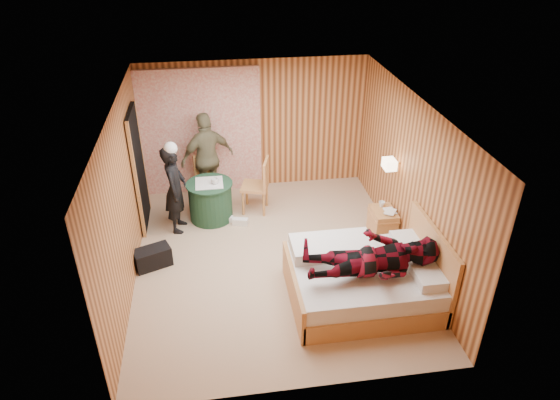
{
  "coord_description": "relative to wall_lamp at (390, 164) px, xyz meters",
  "views": [
    {
      "loc": [
        -0.82,
        -6.29,
        4.74
      ],
      "look_at": [
        0.11,
        0.01,
        1.05
      ],
      "focal_mm": 32.0,
      "sensor_mm": 36.0,
      "label": 1
    }
  ],
  "objects": [
    {
      "name": "woman_standing",
      "position": [
        -3.4,
        0.65,
        -0.54
      ],
      "size": [
        0.45,
        0.61,
        1.53
      ],
      "primitive_type": "imported",
      "rotation": [
        0.0,
        0.0,
        1.42
      ],
      "color": "black",
      "rests_on": "floor"
    },
    {
      "name": "man_at_table",
      "position": [
        -2.84,
        1.57,
        -0.44
      ],
      "size": [
        1.09,
        0.78,
        1.72
      ],
      "primitive_type": "imported",
      "rotation": [
        0.0,
        0.0,
        3.54
      ],
      "color": "#756F4E",
      "rests_on": "floor"
    },
    {
      "name": "wall_right",
      "position": [
        0.18,
        -0.45,
        -0.05
      ],
      "size": [
        0.02,
        5.0,
        2.5
      ],
      "primitive_type": "cube",
      "color": "tan",
      "rests_on": "floor"
    },
    {
      "name": "book_upper",
      "position": [
        -0.04,
        -0.16,
        -0.76
      ],
      "size": [
        0.26,
        0.28,
        0.02
      ],
      "primitive_type": "imported",
      "rotation": [
        0.0,
        0.0,
        -0.61
      ],
      "color": "white",
      "rests_on": "nightstand"
    },
    {
      "name": "duffel_bag",
      "position": [
        -3.77,
        -0.36,
        -1.15
      ],
      "size": [
        0.62,
        0.47,
        0.31
      ],
      "primitive_type": "cube",
      "rotation": [
        0.0,
        0.0,
        0.38
      ],
      "color": "black",
      "rests_on": "floor"
    },
    {
      "name": "chair_far",
      "position": [
        -2.87,
        1.54,
        -0.76
      ],
      "size": [
        0.54,
        0.54,
        0.93
      ],
      "rotation": [
        0.0,
        0.0,
        0.34
      ],
      "color": "#E4965D",
      "rests_on": "floor"
    },
    {
      "name": "bed",
      "position": [
        -0.8,
        -1.52,
        -0.99
      ],
      "size": [
        1.99,
        1.55,
        1.07
      ],
      "color": "#E4965D",
      "rests_on": "floor"
    },
    {
      "name": "nightstand",
      "position": [
        -0.04,
        -0.11,
        -1.04
      ],
      "size": [
        0.39,
        0.53,
        0.51
      ],
      "color": "#E4965D",
      "rests_on": "floor"
    },
    {
      "name": "cup_nightstand",
      "position": [
        -0.04,
        0.02,
        -0.74
      ],
      "size": [
        0.11,
        0.11,
        0.09
      ],
      "primitive_type": "imported",
      "rotation": [
        0.0,
        0.0,
        0.12
      ],
      "color": "white",
      "rests_on": "nightstand"
    },
    {
      "name": "doorway",
      "position": [
        -3.98,
        0.95,
        -0.28
      ],
      "size": [
        0.06,
        0.9,
        2.05
      ],
      "primitive_type": "cube",
      "color": "black",
      "rests_on": "floor"
    },
    {
      "name": "sneaker_right",
      "position": [
        -2.59,
        0.72,
        -1.25
      ],
      "size": [
        0.24,
        0.1,
        0.11
      ],
      "primitive_type": "cube",
      "rotation": [
        0.0,
        0.0,
        -0.0
      ],
      "color": "white",
      "rests_on": "floor"
    },
    {
      "name": "wall_left",
      "position": [
        -4.02,
        -0.45,
        -0.05
      ],
      "size": [
        0.02,
        5.0,
        2.5
      ],
      "primitive_type": "cube",
      "color": "tan",
      "rests_on": "floor"
    },
    {
      "name": "wall_back",
      "position": [
        -1.92,
        2.05,
        -0.05
      ],
      "size": [
        4.2,
        0.02,
        2.5
      ],
      "primitive_type": "cube",
      "color": "tan",
      "rests_on": "floor"
    },
    {
      "name": "chair_near",
      "position": [
        -1.96,
        1.04,
        -0.71
      ],
      "size": [
        0.56,
        0.56,
        1.02
      ],
      "rotation": [
        0.0,
        0.0,
        -1.84
      ],
      "color": "#E4965D",
      "rests_on": "floor"
    },
    {
      "name": "floor",
      "position": [
        -1.92,
        -0.45,
        -1.3
      ],
      "size": [
        4.2,
        5.0,
        0.01
      ],
      "primitive_type": "cube",
      "color": "tan",
      "rests_on": "ground"
    },
    {
      "name": "sneaker_left",
      "position": [
        -2.36,
        0.61,
        -1.24
      ],
      "size": [
        0.29,
        0.18,
        0.12
      ],
      "primitive_type": "cube",
      "rotation": [
        0.0,
        0.0,
        -0.27
      ],
      "color": "white",
      "rests_on": "floor"
    },
    {
      "name": "round_table",
      "position": [
        -2.84,
        0.9,
        -0.94
      ],
      "size": [
        0.8,
        0.8,
        0.71
      ],
      "color": "#21492E",
      "rests_on": "floor"
    },
    {
      "name": "curtain",
      "position": [
        -2.92,
        1.98,
        -0.1
      ],
      "size": [
        2.2,
        0.08,
        2.4
      ],
      "primitive_type": "cube",
      "color": "#F0E6D0",
      "rests_on": "floor"
    },
    {
      "name": "ceiling",
      "position": [
        -1.92,
        -0.45,
        1.2
      ],
      "size": [
        4.2,
        5.0,
        0.01
      ],
      "primitive_type": "cube",
      "color": "silver",
      "rests_on": "wall_back"
    },
    {
      "name": "wall_lamp",
      "position": [
        0.0,
        0.0,
        0.0
      ],
      "size": [
        0.26,
        0.24,
        0.16
      ],
      "color": "gold",
      "rests_on": "wall_right"
    },
    {
      "name": "man_on_bed",
      "position": [
        -0.77,
        -1.75,
        -0.34
      ],
      "size": [
        0.86,
        0.67,
        1.77
      ],
      "primitive_type": "imported",
      "rotation": [
        0.0,
        1.57,
        0.0
      ],
      "color": "maroon",
      "rests_on": "bed"
    },
    {
      "name": "book_lower",
      "position": [
        -0.04,
        -0.16,
        -0.78
      ],
      "size": [
        0.18,
        0.23,
        0.02
      ],
      "primitive_type": "imported",
      "rotation": [
        0.0,
        0.0,
        0.07
      ],
      "color": "white",
      "rests_on": "nightstand"
    },
    {
      "name": "cup_table",
      "position": [
        -2.74,
        0.85,
        -0.54
      ],
      "size": [
        0.12,
        0.12,
        0.1
      ],
      "primitive_type": "imported",
      "rotation": [
        0.0,
        0.0,
        -0.01
      ],
      "color": "white",
      "rests_on": "round_table"
    }
  ]
}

